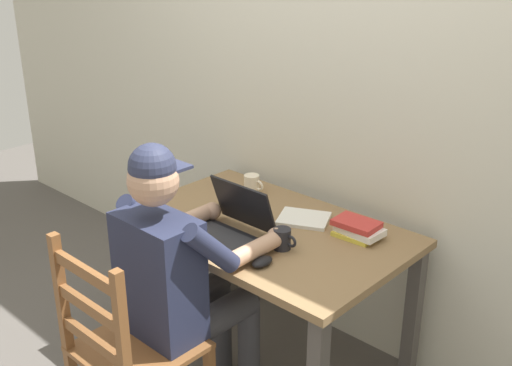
{
  "coord_description": "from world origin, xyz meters",
  "views": [
    {
      "loc": [
        1.65,
        -1.83,
        1.92
      ],
      "look_at": [
        -0.01,
        -0.05,
        0.95
      ],
      "focal_mm": 43.19,
      "sensor_mm": 36.0,
      "label": 1
    }
  ],
  "objects_px": {
    "wooden_chair": "(127,351)",
    "laptop": "(229,226)",
    "desk": "(264,246)",
    "seated_person": "(181,272)",
    "coffee_mug_dark": "(283,239)",
    "book_stack_main": "(358,229)",
    "coffee_mug_white": "(252,184)",
    "computer_mouse": "(262,262)"
  },
  "relations": [
    {
      "from": "coffee_mug_white",
      "to": "book_stack_main",
      "type": "xyz_separation_m",
      "value": [
        0.66,
        -0.05,
        -0.01
      ]
    },
    {
      "from": "computer_mouse",
      "to": "book_stack_main",
      "type": "distance_m",
      "value": 0.48
    },
    {
      "from": "coffee_mug_white",
      "to": "book_stack_main",
      "type": "height_order",
      "value": "coffee_mug_white"
    },
    {
      "from": "laptop",
      "to": "book_stack_main",
      "type": "relative_size",
      "value": 1.56
    },
    {
      "from": "laptop",
      "to": "seated_person",
      "type": "bearing_deg",
      "value": -85.42
    },
    {
      "from": "wooden_chair",
      "to": "seated_person",
      "type": "bearing_deg",
      "value": 90.0
    },
    {
      "from": "computer_mouse",
      "to": "coffee_mug_white",
      "type": "bearing_deg",
      "value": 136.26
    },
    {
      "from": "computer_mouse",
      "to": "coffee_mug_white",
      "type": "distance_m",
      "value": 0.74
    },
    {
      "from": "laptop",
      "to": "book_stack_main",
      "type": "distance_m",
      "value": 0.55
    },
    {
      "from": "coffee_mug_dark",
      "to": "coffee_mug_white",
      "type": "bearing_deg",
      "value": 145.09
    },
    {
      "from": "desk",
      "to": "computer_mouse",
      "type": "height_order",
      "value": "computer_mouse"
    },
    {
      "from": "computer_mouse",
      "to": "coffee_mug_dark",
      "type": "xyz_separation_m",
      "value": [
        -0.03,
        0.16,
        0.03
      ]
    },
    {
      "from": "desk",
      "to": "wooden_chair",
      "type": "distance_m",
      "value": 0.77
    },
    {
      "from": "coffee_mug_white",
      "to": "book_stack_main",
      "type": "distance_m",
      "value": 0.66
    },
    {
      "from": "wooden_chair",
      "to": "laptop",
      "type": "distance_m",
      "value": 0.66
    },
    {
      "from": "computer_mouse",
      "to": "coffee_mug_dark",
      "type": "bearing_deg",
      "value": 101.58
    },
    {
      "from": "wooden_chair",
      "to": "laptop",
      "type": "relative_size",
      "value": 2.86
    },
    {
      "from": "wooden_chair",
      "to": "desk",
      "type": "bearing_deg",
      "value": 88.6
    },
    {
      "from": "seated_person",
      "to": "wooden_chair",
      "type": "distance_m",
      "value": 0.36
    },
    {
      "from": "computer_mouse",
      "to": "laptop",
      "type": "bearing_deg",
      "value": 162.26
    },
    {
      "from": "seated_person",
      "to": "coffee_mug_white",
      "type": "bearing_deg",
      "value": 111.7
    },
    {
      "from": "seated_person",
      "to": "computer_mouse",
      "type": "xyz_separation_m",
      "value": [
        0.25,
        0.21,
        0.06
      ]
    },
    {
      "from": "computer_mouse",
      "to": "book_stack_main",
      "type": "height_order",
      "value": "book_stack_main"
    },
    {
      "from": "seated_person",
      "to": "coffee_mug_white",
      "type": "distance_m",
      "value": 0.78
    },
    {
      "from": "laptop",
      "to": "coffee_mug_dark",
      "type": "relative_size",
      "value": 2.96
    },
    {
      "from": "wooden_chair",
      "to": "laptop",
      "type": "bearing_deg",
      "value": 92.34
    },
    {
      "from": "coffee_mug_dark",
      "to": "computer_mouse",
      "type": "bearing_deg",
      "value": -78.42
    },
    {
      "from": "seated_person",
      "to": "coffee_mug_dark",
      "type": "xyz_separation_m",
      "value": [
        0.22,
        0.37,
        0.08
      ]
    },
    {
      "from": "wooden_chair",
      "to": "book_stack_main",
      "type": "height_order",
      "value": "wooden_chair"
    },
    {
      "from": "seated_person",
      "to": "coffee_mug_dark",
      "type": "height_order",
      "value": "seated_person"
    },
    {
      "from": "seated_person",
      "to": "book_stack_main",
      "type": "xyz_separation_m",
      "value": [
        0.38,
        0.67,
        0.08
      ]
    },
    {
      "from": "seated_person",
      "to": "laptop",
      "type": "xyz_separation_m",
      "value": [
        -0.02,
        0.29,
        0.09
      ]
    },
    {
      "from": "coffee_mug_white",
      "to": "wooden_chair",
      "type": "bearing_deg",
      "value": -74.05
    },
    {
      "from": "coffee_mug_dark",
      "to": "seated_person",
      "type": "bearing_deg",
      "value": -120.37
    },
    {
      "from": "seated_person",
      "to": "desk",
      "type": "bearing_deg",
      "value": 87.78
    },
    {
      "from": "desk",
      "to": "seated_person",
      "type": "height_order",
      "value": "seated_person"
    },
    {
      "from": "coffee_mug_dark",
      "to": "laptop",
      "type": "bearing_deg",
      "value": -162.72
    },
    {
      "from": "coffee_mug_dark",
      "to": "book_stack_main",
      "type": "distance_m",
      "value": 0.34
    },
    {
      "from": "coffee_mug_white",
      "to": "coffee_mug_dark",
      "type": "bearing_deg",
      "value": -34.91
    },
    {
      "from": "wooden_chair",
      "to": "coffee_mug_white",
      "type": "relative_size",
      "value": 8.2
    },
    {
      "from": "computer_mouse",
      "to": "coffee_mug_dark",
      "type": "height_order",
      "value": "coffee_mug_dark"
    },
    {
      "from": "desk",
      "to": "laptop",
      "type": "distance_m",
      "value": 0.24
    }
  ]
}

